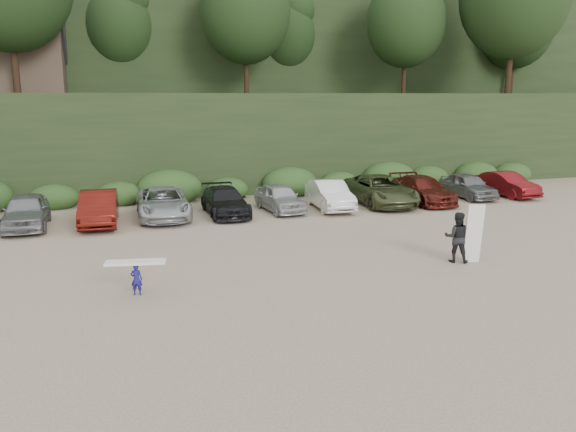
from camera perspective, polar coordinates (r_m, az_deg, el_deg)
name	(u,v)px	position (r m, az deg, el deg)	size (l,w,h in m)	color
ground	(294,273)	(19.07, 0.62, -5.78)	(120.00, 120.00, 0.00)	tan
hillside_backdrop	(163,34)	(53.67, -12.58, 17.61)	(90.00, 41.50, 28.00)	black
parked_cars	(164,203)	(27.78, -12.45, 1.27)	(39.59, 6.20, 1.65)	#A9AAAE
child_surfer	(136,272)	(17.42, -15.18, -5.50)	(1.82, 0.81, 1.06)	navy
adult_surfer	(458,237)	(20.94, 16.93, -2.04)	(1.36, 1.06, 2.16)	black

